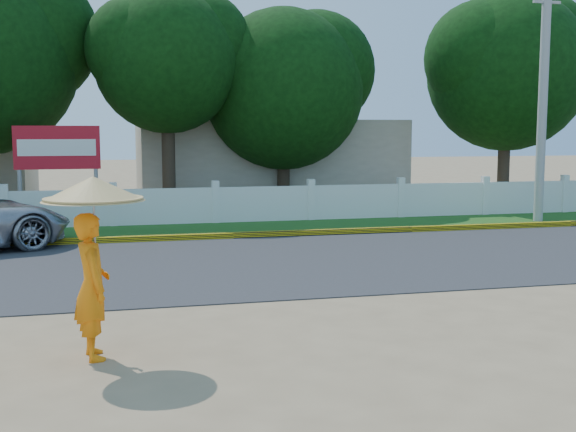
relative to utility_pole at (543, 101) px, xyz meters
name	(u,v)px	position (x,y,z in m)	size (l,w,h in m)	color
ground	(319,315)	(-9.74, -9.23, -3.71)	(120.00, 120.00, 0.00)	#9E8460
road	(260,262)	(-9.74, -4.73, -3.70)	(60.00, 7.00, 0.02)	#38383A
grass_verge	(223,229)	(-9.74, 0.52, -3.69)	(60.00, 3.50, 0.03)	#2D601E
curb	(233,236)	(-9.74, -1.18, -3.63)	(40.00, 0.18, 0.16)	yellow
fence	(215,206)	(-9.74, 1.97, -3.16)	(40.00, 0.10, 1.10)	silver
building_near	(265,161)	(-6.74, 8.77, -2.11)	(10.00, 6.00, 3.20)	#B7AD99
utility_pole	(543,101)	(0.00, 0.00, 0.00)	(0.28, 0.28, 7.41)	#999996
monk_with_parasol	(93,241)	(-13.03, -10.57, -2.23)	(1.25, 1.25, 2.27)	orange
billboard	(57,153)	(-14.33, 3.06, -1.57)	(2.50, 0.13, 2.95)	gray
tree_row	(157,73)	(-11.22, 4.91, 0.99)	(30.03, 6.95, 8.20)	#473828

